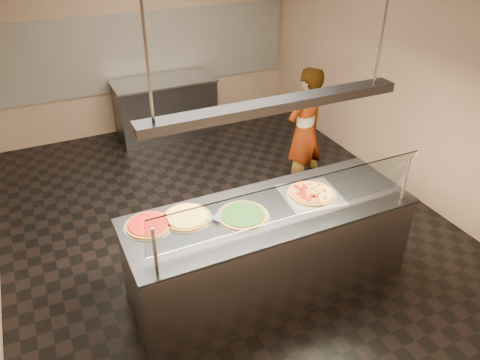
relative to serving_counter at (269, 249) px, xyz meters
name	(u,v)px	position (x,y,z in m)	size (l,w,h in m)	color
ground	(220,217)	(0.03, 1.31, -0.48)	(5.00, 6.00, 0.02)	black
wall_back	(143,38)	(0.03, 4.32, 1.03)	(5.00, 0.02, 3.00)	tan
wall_front	(419,279)	(0.03, -1.70, 1.03)	(5.00, 0.02, 3.00)	tan
wall_right	(399,71)	(2.54, 1.31, 1.03)	(0.02, 6.00, 3.00)	tan
tile_band	(145,51)	(0.03, 4.29, 0.83)	(4.90, 0.02, 1.20)	silver
serving_counter	(269,249)	(0.00, 0.00, 0.00)	(2.71, 0.94, 0.93)	#B7B7BC
sneeze_guard	(291,201)	(0.00, -0.34, 0.76)	(2.47, 0.18, 0.54)	#B7B7BC
perforated_tray	(311,195)	(0.47, 0.04, 0.47)	(0.60, 0.60, 0.01)	silver
half_pizza_pepperoni	(302,195)	(0.36, 0.04, 0.50)	(0.27, 0.47, 0.05)	brown
half_pizza_sausage	(321,190)	(0.57, 0.04, 0.49)	(0.27, 0.47, 0.04)	brown
pizza_spinach	(243,215)	(-0.28, 0.01, 0.48)	(0.48, 0.48, 0.03)	silver
pizza_cheese	(187,217)	(-0.74, 0.20, 0.48)	(0.45, 0.45, 0.03)	silver
pizza_tomato	(148,225)	(-1.09, 0.22, 0.48)	(0.43, 0.43, 0.03)	silver
pizza_spatula	(210,217)	(-0.56, 0.09, 0.49)	(0.27, 0.19, 0.02)	#B7B7BC
prep_table	(166,108)	(0.17, 3.86, 0.00)	(1.59, 0.74, 0.93)	#3B3B40
worker	(305,131)	(1.29, 1.47, 0.37)	(0.61, 0.40, 1.67)	#2F2D37
heat_lamp_housing	(275,105)	(0.00, 0.00, 1.48)	(2.30, 0.18, 0.08)	#3B3B40
lamp_rod_left	(146,53)	(-1.00, 0.00, 2.03)	(0.02, 0.02, 1.01)	#B7B7BC
lamp_rod_right	(384,23)	(1.00, 0.00, 2.03)	(0.02, 0.02, 1.01)	#B7B7BC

